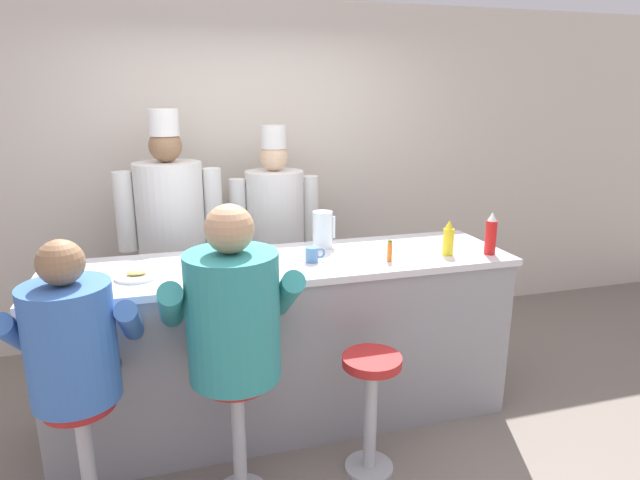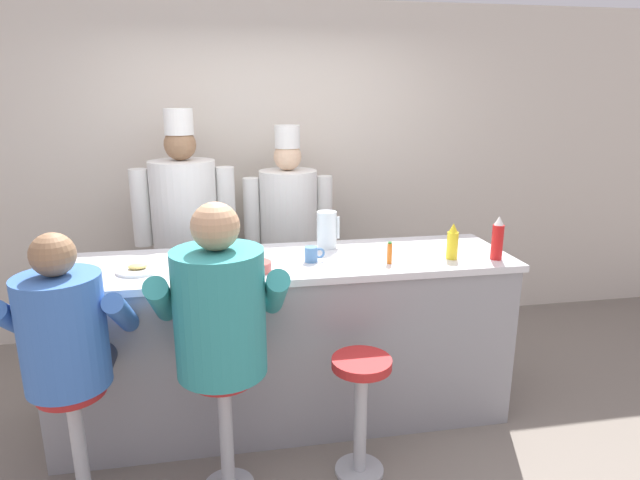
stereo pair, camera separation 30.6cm
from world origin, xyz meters
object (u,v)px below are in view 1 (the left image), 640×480
(cook_in_whites_near, at_px, (172,231))
(cook_in_whites_far, at_px, (275,230))
(hot_sauce_bottle_orange, at_px, (390,251))
(breakfast_plate, at_px, (137,275))
(empty_stool_round, at_px, (371,395))
(water_pitcher_clear, at_px, (323,230))
(diner_seated_teal, at_px, (233,321))
(coffee_mug_white, at_px, (198,257))
(mustard_bottle_yellow, at_px, (448,239))
(cereal_bowl, at_px, (260,269))
(ketchup_bottle_red, at_px, (491,235))
(coffee_mug_blue, at_px, (313,254))
(diner_seated_blue, at_px, (74,350))

(cook_in_whites_near, bearing_deg, cook_in_whites_far, 6.25)
(hot_sauce_bottle_orange, height_order, cook_in_whites_far, cook_in_whites_far)
(breakfast_plate, xyz_separation_m, cook_in_whites_near, (0.20, 1.00, -0.01))
(empty_stool_round, xyz_separation_m, cook_in_whites_near, (-0.94, 1.53, 0.59))
(water_pitcher_clear, relative_size, diner_seated_teal, 0.16)
(water_pitcher_clear, xyz_separation_m, empty_stool_round, (0.02, -0.82, -0.70))
(diner_seated_teal, xyz_separation_m, empty_stool_round, (0.70, -0.04, -0.49))
(empty_stool_round, bearing_deg, coffee_mug_white, 140.23)
(diner_seated_teal, bearing_deg, water_pitcher_clear, 49.24)
(mustard_bottle_yellow, bearing_deg, cereal_bowl, -178.53)
(diner_seated_teal, bearing_deg, empty_stool_round, -3.12)
(ketchup_bottle_red, bearing_deg, cereal_bowl, 178.94)
(water_pitcher_clear, bearing_deg, diner_seated_teal, -130.76)
(breakfast_plate, distance_m, empty_stool_round, 1.40)
(water_pitcher_clear, xyz_separation_m, coffee_mug_blue, (-0.14, -0.27, -0.07))
(diner_seated_blue, relative_size, diner_seated_teal, 0.93)
(diner_seated_blue, bearing_deg, coffee_mug_white, 47.56)
(water_pitcher_clear, bearing_deg, mustard_bottle_yellow, -27.86)
(hot_sauce_bottle_orange, xyz_separation_m, diner_seated_teal, (-0.97, -0.40, -0.15))
(mustard_bottle_yellow, relative_size, breakfast_plate, 0.95)
(cook_in_whites_far, bearing_deg, breakfast_plate, -131.97)
(coffee_mug_white, bearing_deg, cook_in_whites_far, 55.79)
(mustard_bottle_yellow, height_order, breakfast_plate, mustard_bottle_yellow)
(hot_sauce_bottle_orange, bearing_deg, cook_in_whites_near, 137.76)
(coffee_mug_blue, bearing_deg, diner_seated_teal, -136.22)
(mustard_bottle_yellow, height_order, diner_seated_teal, diner_seated_teal)
(coffee_mug_blue, xyz_separation_m, cook_in_whites_near, (-0.78, 0.98, -0.04))
(coffee_mug_white, height_order, empty_stool_round, coffee_mug_white)
(cereal_bowl, bearing_deg, water_pitcher_clear, 39.70)
(empty_stool_round, bearing_deg, hot_sauce_bottle_orange, 58.12)
(hot_sauce_bottle_orange, xyz_separation_m, diner_seated_blue, (-1.67, -0.40, -0.20))
(water_pitcher_clear, height_order, breakfast_plate, water_pitcher_clear)
(breakfast_plate, relative_size, coffee_mug_blue, 1.90)
(cereal_bowl, distance_m, empty_stool_round, 0.90)
(hot_sauce_bottle_orange, distance_m, breakfast_plate, 1.42)
(mustard_bottle_yellow, height_order, coffee_mug_white, mustard_bottle_yellow)
(breakfast_plate, relative_size, cook_in_whites_far, 0.13)
(breakfast_plate, distance_m, diner_seated_blue, 0.59)
(mustard_bottle_yellow, bearing_deg, diner_seated_teal, -162.86)
(cereal_bowl, bearing_deg, coffee_mug_blue, 20.06)
(ketchup_bottle_red, relative_size, cereal_bowl, 1.55)
(hot_sauce_bottle_orange, bearing_deg, mustard_bottle_yellow, 3.65)
(water_pitcher_clear, distance_m, empty_stool_round, 1.08)
(breakfast_plate, xyz_separation_m, diner_seated_teal, (0.44, -0.50, -0.10))
(diner_seated_teal, relative_size, cook_in_whites_near, 0.80)
(ketchup_bottle_red, relative_size, mustard_bottle_yellow, 1.21)
(breakfast_plate, bearing_deg, diner_seated_blue, -117.00)
(water_pitcher_clear, height_order, cook_in_whites_near, cook_in_whites_near)
(diner_seated_blue, bearing_deg, cereal_bowl, 23.74)
(empty_stool_round, bearing_deg, ketchup_bottle_red, 23.64)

